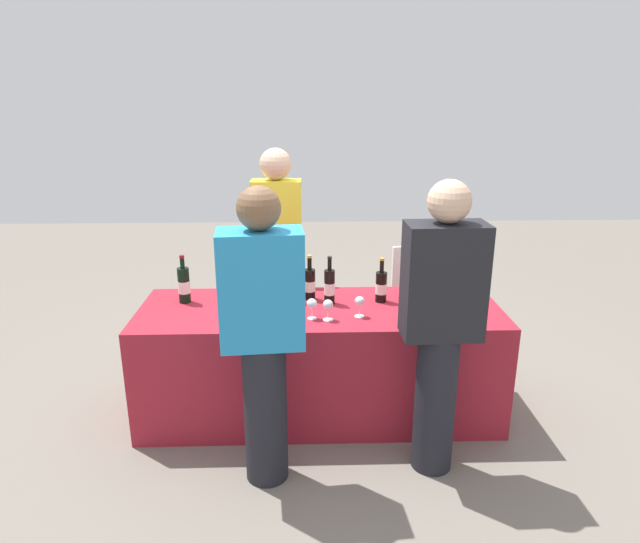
% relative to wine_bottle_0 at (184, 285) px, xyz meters
% --- Properties ---
extents(ground_plane, '(12.00, 12.00, 0.00)m').
position_rel_wine_bottle_0_xyz_m(ground_plane, '(0.91, -0.13, -0.89)').
color(ground_plane, slate).
extents(tasting_table, '(2.38, 0.80, 0.77)m').
position_rel_wine_bottle_0_xyz_m(tasting_table, '(0.91, -0.13, -0.51)').
color(tasting_table, maroon).
rests_on(tasting_table, ground_plane).
extents(wine_bottle_0, '(0.08, 0.08, 0.33)m').
position_rel_wine_bottle_0_xyz_m(wine_bottle_0, '(0.00, 0.00, 0.00)').
color(wine_bottle_0, black).
rests_on(wine_bottle_0, tasting_table).
extents(wine_bottle_1, '(0.07, 0.07, 0.31)m').
position_rel_wine_bottle_0_xyz_m(wine_bottle_1, '(0.49, 0.07, -0.01)').
color(wine_bottle_1, black).
rests_on(wine_bottle_1, tasting_table).
extents(wine_bottle_2, '(0.08, 0.08, 0.31)m').
position_rel_wine_bottle_0_xyz_m(wine_bottle_2, '(0.72, -0.01, -0.01)').
color(wine_bottle_2, black).
rests_on(wine_bottle_2, tasting_table).
extents(wine_bottle_3, '(0.08, 0.08, 0.31)m').
position_rel_wine_bottle_0_xyz_m(wine_bottle_3, '(0.84, 0.03, -0.01)').
color(wine_bottle_3, black).
rests_on(wine_bottle_3, tasting_table).
extents(wine_bottle_4, '(0.07, 0.07, 0.33)m').
position_rel_wine_bottle_0_xyz_m(wine_bottle_4, '(0.97, -0.06, -0.00)').
color(wine_bottle_4, black).
rests_on(wine_bottle_4, tasting_table).
extents(wine_bottle_5, '(0.08, 0.08, 0.31)m').
position_rel_wine_bottle_0_xyz_m(wine_bottle_5, '(1.32, -0.03, -0.02)').
color(wine_bottle_5, black).
rests_on(wine_bottle_5, tasting_table).
extents(wine_bottle_6, '(0.07, 0.07, 0.29)m').
position_rel_wine_bottle_0_xyz_m(wine_bottle_6, '(1.51, 0.03, -0.02)').
color(wine_bottle_6, black).
rests_on(wine_bottle_6, tasting_table).
extents(wine_glass_0, '(0.07, 0.07, 0.13)m').
position_rel_wine_bottle_0_xyz_m(wine_glass_0, '(0.45, -0.32, -0.03)').
color(wine_glass_0, silver).
rests_on(wine_glass_0, tasting_table).
extents(wine_glass_1, '(0.07, 0.07, 0.13)m').
position_rel_wine_bottle_0_xyz_m(wine_glass_1, '(0.85, -0.32, -0.03)').
color(wine_glass_1, silver).
rests_on(wine_glass_1, tasting_table).
extents(wine_glass_2, '(0.06, 0.06, 0.13)m').
position_rel_wine_bottle_0_xyz_m(wine_glass_2, '(0.95, -0.34, -0.03)').
color(wine_glass_2, silver).
rests_on(wine_glass_2, tasting_table).
extents(wine_glass_3, '(0.06, 0.06, 0.14)m').
position_rel_wine_bottle_0_xyz_m(wine_glass_3, '(1.15, -0.29, -0.03)').
color(wine_glass_3, silver).
rests_on(wine_glass_3, tasting_table).
extents(wine_glass_4, '(0.07, 0.07, 0.14)m').
position_rel_wine_bottle_0_xyz_m(wine_glass_4, '(1.56, -0.24, -0.03)').
color(wine_glass_4, silver).
rests_on(wine_glass_4, tasting_table).
extents(ice_bucket, '(0.22, 0.22, 0.20)m').
position_rel_wine_bottle_0_xyz_m(ice_bucket, '(1.72, -0.06, -0.03)').
color(ice_bucket, silver).
rests_on(ice_bucket, tasting_table).
extents(server_pouring, '(0.37, 0.23, 1.74)m').
position_rel_wine_bottle_0_xyz_m(server_pouring, '(0.61, 0.55, 0.08)').
color(server_pouring, black).
rests_on(server_pouring, ground_plane).
extents(guest_0, '(0.46, 0.28, 1.68)m').
position_rel_wine_bottle_0_xyz_m(guest_0, '(0.58, -0.82, 0.01)').
color(guest_0, black).
rests_on(guest_0, ground_plane).
extents(guest_1, '(0.43, 0.25, 1.70)m').
position_rel_wine_bottle_0_xyz_m(guest_1, '(1.55, -0.75, 0.03)').
color(guest_1, black).
rests_on(guest_1, ground_plane).
extents(menu_board, '(0.55, 0.11, 0.93)m').
position_rel_wine_bottle_0_xyz_m(menu_board, '(1.80, 0.83, -0.43)').
color(menu_board, white).
rests_on(menu_board, ground_plane).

